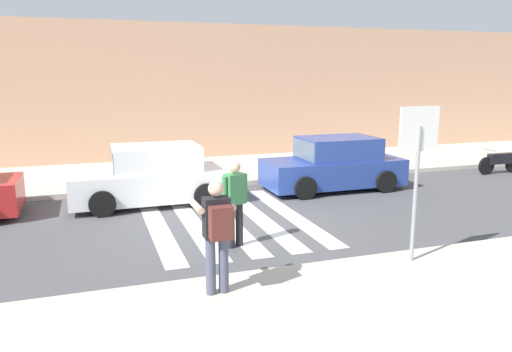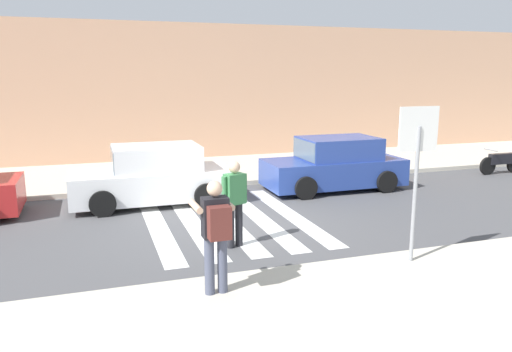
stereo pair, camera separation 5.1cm
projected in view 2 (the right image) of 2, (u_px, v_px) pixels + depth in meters
ground_plane at (229, 223)px, 11.52m from camera, size 120.00×120.00×0.00m
sidewalk_far at (182, 172)px, 17.08m from camera, size 60.00×4.80×0.14m
building_facade_far at (161, 92)px, 20.65m from camera, size 56.00×4.00×5.25m
crosswalk_stripe_0 at (158, 227)px, 11.21m from camera, size 0.44×5.20×0.01m
crosswalk_stripe_1 at (193, 223)px, 11.45m from camera, size 0.44×5.20×0.01m
crosswalk_stripe_2 at (226, 220)px, 11.70m from camera, size 0.44×5.20×0.01m
crosswalk_stripe_3 at (259, 217)px, 11.95m from camera, size 0.44×5.20×0.01m
crosswalk_stripe_4 at (290, 214)px, 12.20m from camera, size 0.44×5.20×0.01m
stop_sign at (417, 150)px, 8.42m from camera, size 0.76×0.08×2.70m
photographer_with_backpack at (216, 228)px, 7.28m from camera, size 0.60×0.85×1.72m
pedestrian_crossing at (235, 199)px, 9.73m from camera, size 0.56×0.35×1.72m
parked_car_white at (153, 177)px, 13.07m from camera, size 4.10×1.92×1.55m
parked_car_blue at (335, 165)px, 14.71m from camera, size 4.10×1.92×1.55m
motorcycle at (501, 162)px, 17.07m from camera, size 1.76×0.60×0.87m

